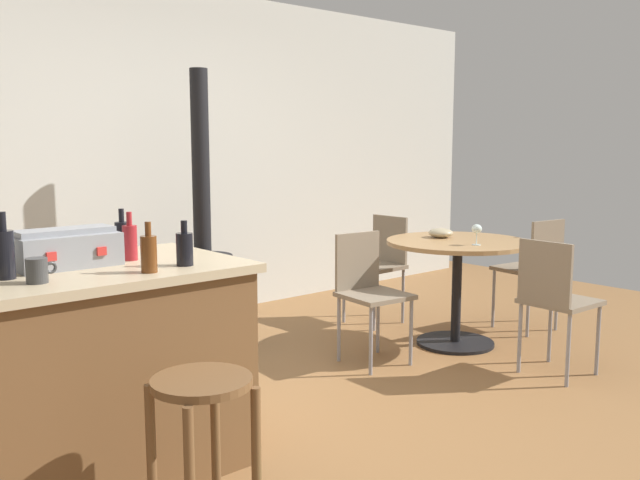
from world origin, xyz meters
TOP-DOWN VIEW (x-y plane):
  - ground_plane at (0.00, 0.00)m, footprint 8.80×8.80m
  - back_wall at (0.00, 2.42)m, footprint 8.00×0.10m
  - kitchen_island at (-1.21, 0.18)m, footprint 1.23×0.84m
  - wooden_stool at (-1.17, -0.62)m, footprint 0.36×0.36m
  - dining_table at (1.56, 0.38)m, footprint 1.02×1.02m
  - folding_chair_near at (1.61, 1.20)m, footprint 0.41×0.41m
  - folding_chair_far at (0.81, 0.53)m, footprint 0.44×0.44m
  - folding_chair_left at (1.47, -0.45)m, footprint 0.41×0.41m
  - folding_chair_right at (2.31, 0.22)m, footprint 0.44×0.44m
  - wood_stove at (0.26, 1.72)m, footprint 0.44×0.45m
  - toolbox at (-1.29, 0.26)m, footprint 0.42×0.26m
  - bottle_0 at (-1.58, 0.14)m, footprint 0.08×0.08m
  - bottle_1 at (-1.01, 0.23)m, footprint 0.06×0.06m
  - bottle_2 at (-1.00, 0.35)m, footprint 0.06×0.06m
  - bottle_3 at (-1.09, -0.10)m, footprint 0.07×0.07m
  - bottle_4 at (-0.90, -0.06)m, footprint 0.07×0.07m
  - cup_1 at (-1.51, -0.02)m, footprint 0.12×0.08m
  - wine_glass at (1.47, 0.15)m, footprint 0.07×0.07m
  - serving_bowl at (1.59, 0.56)m, footprint 0.18×0.18m

SIDE VIEW (x-z plane):
  - ground_plane at x=0.00m, z-range 0.00..0.00m
  - kitchen_island at x=-1.21m, z-range 0.00..0.94m
  - wooden_stool at x=-1.17m, z-range 0.16..0.80m
  - wood_stove at x=0.26m, z-range -0.51..1.48m
  - folding_chair_far at x=0.81m, z-range 0.08..0.94m
  - folding_chair_near at x=1.61m, z-range 0.08..0.95m
  - folding_chair_left at x=1.47m, z-range 0.08..0.95m
  - folding_chair_right at x=2.31m, z-range 0.09..0.97m
  - dining_table at x=1.56m, z-range 0.20..0.97m
  - serving_bowl at x=1.59m, z-range 0.77..0.84m
  - wine_glass at x=1.47m, z-range 0.80..0.95m
  - cup_1 at x=-1.51m, z-range 0.93..1.03m
  - bottle_4 at x=-0.90m, z-range 0.91..1.11m
  - toolbox at x=-1.29m, z-range 0.93..1.09m
  - bottle_3 at x=-1.09m, z-range 0.91..1.12m
  - bottle_1 at x=-1.01m, z-range 0.91..1.13m
  - bottle_2 at x=-1.00m, z-range 0.91..1.13m
  - bottle_0 at x=-1.58m, z-range 0.90..1.17m
  - back_wall at x=0.00m, z-range 0.00..2.70m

